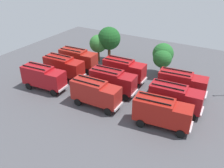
{
  "coord_description": "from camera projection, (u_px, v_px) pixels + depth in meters",
  "views": [
    {
      "loc": [
        16.67,
        -28.54,
        19.22
      ],
      "look_at": [
        0.0,
        0.0,
        1.4
      ],
      "focal_mm": 38.98,
      "sensor_mm": 36.0,
      "label": 1
    }
  ],
  "objects": [
    {
      "name": "fire_truck_4",
      "position": [
        113.0,
        81.0,
        36.9
      ],
      "size": [
        7.32,
        3.08,
        3.88
      ],
      "rotation": [
        0.0,
        0.0,
        0.06
      ],
      "color": "maroon",
      "rests_on": "ground"
    },
    {
      "name": "fire_truck_5",
      "position": [
        175.0,
        97.0,
        32.65
      ],
      "size": [
        7.34,
        3.13,
        3.88
      ],
      "rotation": [
        0.0,
        0.0,
        0.06
      ],
      "color": "maroon",
      "rests_on": "ground"
    },
    {
      "name": "fire_truck_3",
      "position": [
        64.0,
        66.0,
        41.56
      ],
      "size": [
        7.28,
        2.96,
        3.88
      ],
      "rotation": [
        0.0,
        0.0,
        0.04
      ],
      "color": "#A21612",
      "rests_on": "ground"
    },
    {
      "name": "ground_plane",
      "position": [
        112.0,
        92.0,
        38.21
      ],
      "size": [
        56.6,
        56.6,
        0.0
      ],
      "primitive_type": "plane",
      "color": "#4C4C51"
    },
    {
      "name": "fire_truck_1",
      "position": [
        96.0,
        93.0,
        33.76
      ],
      "size": [
        7.27,
        2.93,
        3.88
      ],
      "rotation": [
        0.0,
        0.0,
        0.03
      ],
      "color": "#A31E18",
      "rests_on": "ground"
    },
    {
      "name": "fire_truck_2",
      "position": [
        162.0,
        112.0,
        29.63
      ],
      "size": [
        7.42,
        3.39,
        3.88
      ],
      "rotation": [
        0.0,
        0.0,
        0.11
      ],
      "color": "#A11A13",
      "rests_on": "ground"
    },
    {
      "name": "tree_1",
      "position": [
        109.0,
        39.0,
        47.08
      ],
      "size": [
        4.45,
        4.45,
        6.89
      ],
      "color": "brown",
      "rests_on": "ground"
    },
    {
      "name": "firefighter_1",
      "position": [
        154.0,
        108.0,
        32.52
      ],
      "size": [
        0.48,
        0.43,
        1.75
      ],
      "rotation": [
        0.0,
        0.0,
        2.16
      ],
      "color": "black",
      "rests_on": "ground"
    },
    {
      "name": "fire_truck_6",
      "position": [
        78.0,
        58.0,
        44.72
      ],
      "size": [
        7.32,
        3.07,
        3.88
      ],
      "rotation": [
        0.0,
        0.0,
        0.05
      ],
      "color": "#9F1F16",
      "rests_on": "ground"
    },
    {
      "name": "tree_0",
      "position": [
        98.0,
        44.0,
        47.53
      ],
      "size": [
        3.47,
        3.47,
        5.37
      ],
      "color": "brown",
      "rests_on": "ground"
    },
    {
      "name": "tree_2",
      "position": [
        163.0,
        54.0,
        42.23
      ],
      "size": [
        3.66,
        3.66,
        5.67
      ],
      "color": "brown",
      "rests_on": "ground"
    },
    {
      "name": "fire_truck_7",
      "position": [
        124.0,
        69.0,
        40.49
      ],
      "size": [
        7.29,
        2.97,
        3.88
      ],
      "rotation": [
        0.0,
        0.0,
        0.04
      ],
      "color": "#A91316",
      "rests_on": "ground"
    },
    {
      "name": "tree_3",
      "position": [
        162.0,
        58.0,
        41.52
      ],
      "size": [
        3.22,
        3.22,
        4.99
      ],
      "color": "brown",
      "rests_on": "ground"
    },
    {
      "name": "firefighter_0",
      "position": [
        104.0,
        70.0,
        43.35
      ],
      "size": [
        0.48,
        0.37,
        1.64
      ],
      "rotation": [
        0.0,
        0.0,
        5.08
      ],
      "color": "black",
      "rests_on": "ground"
    },
    {
      "name": "fire_truck_8",
      "position": [
        182.0,
        83.0,
        36.22
      ],
      "size": [
        7.38,
        3.24,
        3.88
      ],
      "rotation": [
        0.0,
        0.0,
        0.08
      ],
      "color": "#A21519",
      "rests_on": "ground"
    },
    {
      "name": "fire_truck_0",
      "position": [
        44.0,
        77.0,
        38.04
      ],
      "size": [
        7.37,
        3.23,
        3.88
      ],
      "rotation": [
        0.0,
        0.0,
        0.08
      ],
      "color": "#A41319",
      "rests_on": "ground"
    },
    {
      "name": "traffic_cone_0",
      "position": [
        186.0,
        122.0,
        30.78
      ],
      "size": [
        0.44,
        0.44,
        0.63
      ],
      "primitive_type": "cone",
      "color": "#F2600C",
      "rests_on": "ground"
    }
  ]
}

